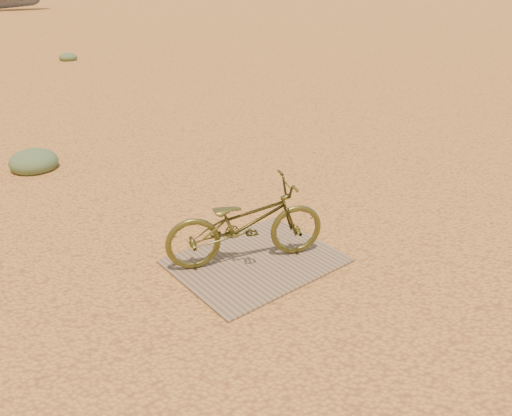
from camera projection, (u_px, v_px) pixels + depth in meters
ground at (194, 270)px, 4.48m from camera, size 120.00×120.00×0.00m
plywood_board at (256, 261)px, 4.61m from camera, size 1.45×1.13×0.02m
bicycle at (246, 223)px, 4.45m from camera, size 1.54×1.02×0.76m
kale_a at (35, 169)px, 6.79m from camera, size 0.64×0.64×0.35m
kale_b at (69, 60)px, 15.09m from camera, size 0.52×0.52×0.29m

